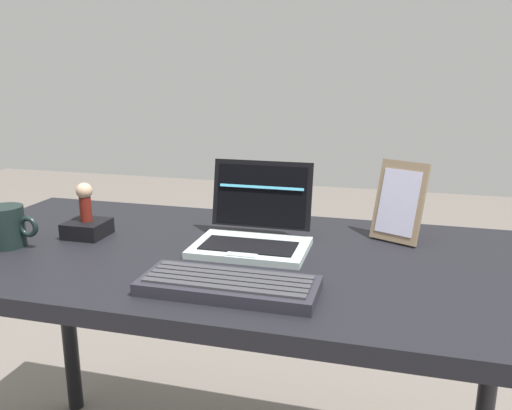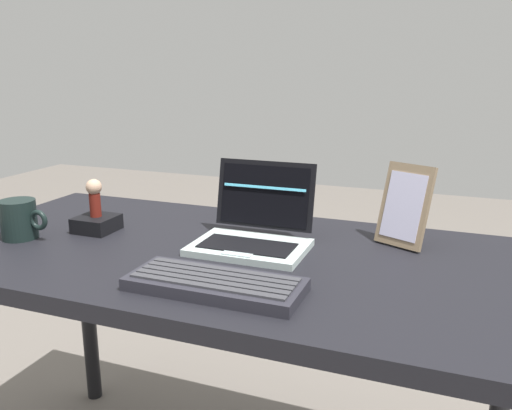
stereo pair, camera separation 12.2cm
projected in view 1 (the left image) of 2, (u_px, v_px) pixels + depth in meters
name	position (u px, v px, depth m)	size (l,w,h in m)	color
desk	(224.00, 282.00, 1.24)	(1.41, 0.70, 0.73)	black
laptop_front	(254.00, 231.00, 1.24)	(0.26, 0.22, 0.19)	#B1C2BE
external_keyboard	(229.00, 285.00, 1.00)	(0.34, 0.14, 0.03)	#27262E
photo_frame	(399.00, 202.00, 1.27)	(0.13, 0.11, 0.19)	#826B50
figurine_stand	(87.00, 229.00, 1.32)	(0.10, 0.10, 0.04)	black
figurine	(85.00, 199.00, 1.30)	(0.04, 0.04, 0.10)	maroon
coffee_mug	(7.00, 227.00, 1.24)	(0.13, 0.09, 0.10)	black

